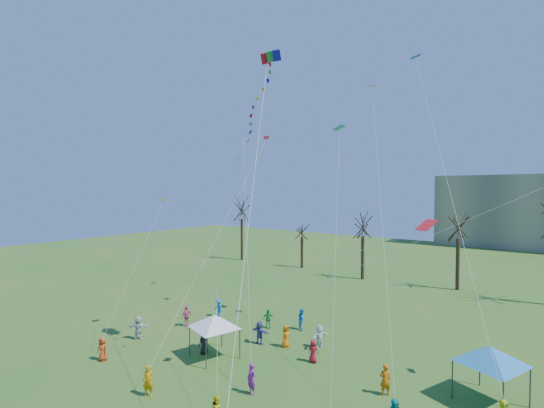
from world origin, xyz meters
The scene contains 6 objects.
bare_tree_row centered at (5.46, 35.76, 7.32)m, with size 69.18×7.80×11.24m.
big_box_kite centered at (-2.12, 6.24, 16.67)m, with size 3.80×6.00×21.29m.
canopy_tent_white centered at (-6.07, 6.23, 2.55)m, with size 3.84×3.84×3.01m.
canopy_tent_blue centered at (10.37, 11.25, 2.69)m, with size 3.93×3.93×3.18m.
festival_crowd centered at (-0.88, 7.30, 0.86)m, with size 27.45×15.02×1.85m.
small_kites_aloft centered at (-0.16, 11.25, 13.53)m, with size 30.85×17.19×31.91m.
Camera 1 is at (12.99, -12.47, 11.76)m, focal length 25.00 mm.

